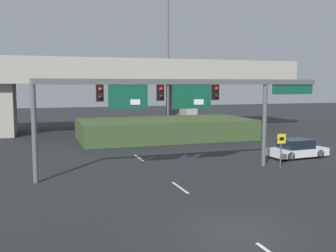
{
  "coord_description": "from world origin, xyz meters",
  "views": [
    {
      "loc": [
        -6.85,
        -12.5,
        5.32
      ],
      "look_at": [
        0.0,
        8.1,
        3.0
      ],
      "focal_mm": 42.0,
      "sensor_mm": 36.0,
      "label": 1
    }
  ],
  "objects_px": {
    "parked_sedan_near_right": "(297,149)",
    "speed_limit_sign": "(281,145)",
    "signal_gantry": "(180,96)",
    "highway_light_pole_near": "(168,61)"
  },
  "relations": [
    {
      "from": "signal_gantry",
      "to": "speed_limit_sign",
      "type": "xyz_separation_m",
      "value": [
        6.43,
        -1.01,
        -3.16
      ]
    },
    {
      "from": "signal_gantry",
      "to": "parked_sedan_near_right",
      "type": "xyz_separation_m",
      "value": [
        9.71,
        1.77,
        -4.0
      ]
    },
    {
      "from": "highway_light_pole_near",
      "to": "signal_gantry",
      "type": "bearing_deg",
      "value": -106.26
    },
    {
      "from": "speed_limit_sign",
      "to": "parked_sedan_near_right",
      "type": "bearing_deg",
      "value": 40.37
    },
    {
      "from": "speed_limit_sign",
      "to": "parked_sedan_near_right",
      "type": "distance_m",
      "value": 4.38
    },
    {
      "from": "speed_limit_sign",
      "to": "signal_gantry",
      "type": "bearing_deg",
      "value": 171.07
    },
    {
      "from": "parked_sedan_near_right",
      "to": "speed_limit_sign",
      "type": "bearing_deg",
      "value": -143.48
    },
    {
      "from": "highway_light_pole_near",
      "to": "speed_limit_sign",
      "type": "bearing_deg",
      "value": -87.48
    },
    {
      "from": "signal_gantry",
      "to": "speed_limit_sign",
      "type": "distance_m",
      "value": 7.24
    },
    {
      "from": "speed_limit_sign",
      "to": "highway_light_pole_near",
      "type": "relative_size",
      "value": 0.15
    }
  ]
}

